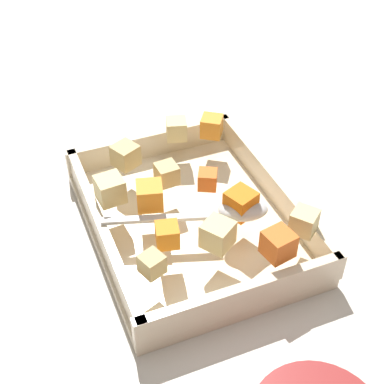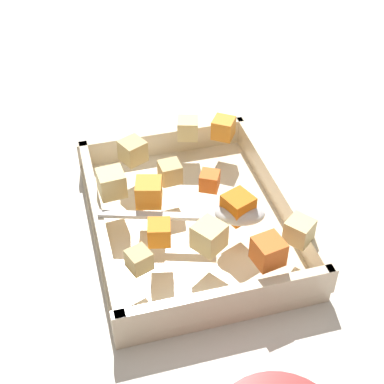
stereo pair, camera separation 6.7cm
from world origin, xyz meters
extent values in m
plane|color=beige|center=(0.00, 0.00, 0.00)|extent=(4.00, 4.00, 0.00)
cube|color=beige|center=(0.00, 0.00, 0.01)|extent=(0.33, 0.25, 0.01)
cube|color=beige|center=(0.00, -0.12, 0.03)|extent=(0.33, 0.01, 0.04)
cube|color=beige|center=(0.00, 0.13, 0.03)|extent=(0.33, 0.01, 0.04)
cube|color=beige|center=(-0.16, 0.00, 0.03)|extent=(0.01, 0.25, 0.04)
cube|color=beige|center=(0.16, 0.00, 0.03)|extent=(0.01, 0.25, 0.04)
cube|color=orange|center=(-0.01, 0.03, 0.07)|extent=(0.03, 0.03, 0.02)
cube|color=orange|center=(-0.01, -0.05, 0.07)|extent=(0.04, 0.04, 0.03)
cube|color=orange|center=(0.05, 0.05, 0.07)|extent=(0.04, 0.04, 0.03)
cube|color=orange|center=(0.13, 0.06, 0.07)|extent=(0.04, 0.04, 0.03)
cube|color=orange|center=(0.06, -0.05, 0.07)|extent=(0.03, 0.03, 0.03)
cube|color=orange|center=(-0.12, 0.08, 0.07)|extent=(0.04, 0.04, 0.03)
cube|color=#E0CC89|center=(0.09, 0.00, 0.07)|extent=(0.05, 0.05, 0.03)
cube|color=tan|center=(0.10, -0.08, 0.07)|extent=(0.03, 0.03, 0.02)
cube|color=#E0CC89|center=(0.11, 0.11, 0.07)|extent=(0.04, 0.04, 0.03)
cube|color=tan|center=(-0.10, -0.05, 0.07)|extent=(0.04, 0.04, 0.03)
cube|color=#E0CC89|center=(-0.13, 0.03, 0.07)|extent=(0.04, 0.04, 0.03)
cube|color=tan|center=(-0.04, -0.01, 0.07)|extent=(0.03, 0.03, 0.03)
cube|color=#E0CC89|center=(-0.04, -0.09, 0.07)|extent=(0.04, 0.04, 0.03)
ellipsoid|color=silver|center=(0.05, 0.05, 0.06)|extent=(0.06, 0.07, 0.02)
cube|color=silver|center=(0.02, -0.05, 0.06)|extent=(0.05, 0.14, 0.01)
camera|label=1|loc=(0.51, -0.20, 0.54)|focal=53.36mm
camera|label=2|loc=(0.53, -0.14, 0.54)|focal=53.36mm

